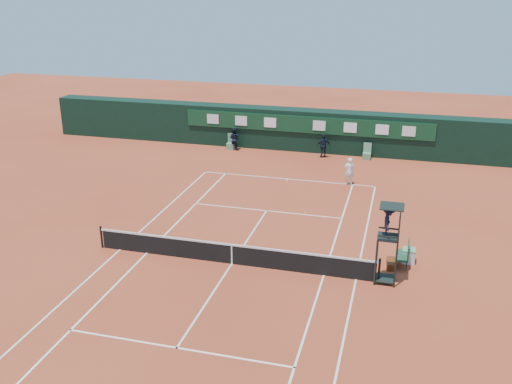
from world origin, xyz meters
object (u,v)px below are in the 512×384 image
Objects in this scene: player at (349,171)px; cooler at (409,255)px; player_bench at (405,253)px; umpire_chair at (389,228)px; tennis_net at (232,254)px.

cooler is at bearing 87.19° from player.
player_bench is 1.86× the size of cooler.
umpire_chair is 2.64m from player_bench.
umpire_chair is (6.63, 0.14, 1.95)m from tennis_net.
cooler is (0.95, 2.06, -2.13)m from umpire_chair.
tennis_net is 20.00× the size of cooler.
tennis_net is at bearing 48.14° from player.
umpire_chair is at bearing 1.20° from tennis_net.
cooler is at bearing 16.17° from tennis_net.
player_bench is at bearing 14.01° from tennis_net.
player is at bearing 111.10° from cooler.
player_bench is at bearing 65.88° from umpire_chair.
umpire_chair is 12.16m from player.
tennis_net is 7.49× the size of player.
umpire_chair reaches higher than cooler.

